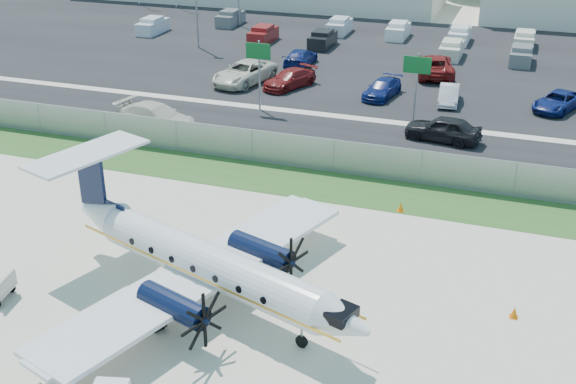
% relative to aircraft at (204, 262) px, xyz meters
% --- Properties ---
extents(ground, '(170.00, 170.00, 0.00)m').
position_rel_aircraft_xyz_m(ground, '(1.35, 0.45, -1.89)').
color(ground, beige).
rests_on(ground, ground).
extents(grass_verge, '(170.00, 4.00, 0.02)m').
position_rel_aircraft_xyz_m(grass_verge, '(1.35, 12.45, -1.88)').
color(grass_verge, '#2D561E').
rests_on(grass_verge, ground).
extents(access_road, '(170.00, 8.00, 0.02)m').
position_rel_aircraft_xyz_m(access_road, '(1.35, 19.45, -1.88)').
color(access_road, black).
rests_on(access_road, ground).
extents(parking_lot, '(170.00, 32.00, 0.02)m').
position_rel_aircraft_xyz_m(parking_lot, '(1.35, 40.45, -1.88)').
color(parking_lot, black).
rests_on(parking_lot, ground).
extents(perimeter_fence, '(120.00, 0.06, 1.99)m').
position_rel_aircraft_xyz_m(perimeter_fence, '(1.35, 14.45, -0.89)').
color(perimeter_fence, gray).
rests_on(perimeter_fence, ground).
extents(sign_left, '(1.80, 0.26, 5.00)m').
position_rel_aircraft_xyz_m(sign_left, '(-6.65, 23.36, 1.72)').
color(sign_left, gray).
rests_on(sign_left, ground).
extents(sign_mid, '(1.80, 0.26, 5.00)m').
position_rel_aircraft_xyz_m(sign_mid, '(4.35, 23.36, 1.72)').
color(sign_mid, gray).
rests_on(sign_mid, ground).
extents(aircraft, '(15.96, 15.55, 4.90)m').
position_rel_aircraft_xyz_m(aircraft, '(0.00, 0.00, 0.00)').
color(aircraft, silver).
rests_on(aircraft, ground).
extents(cone_nose, '(0.34, 0.34, 0.48)m').
position_rel_aircraft_xyz_m(cone_nose, '(12.04, 2.96, -1.66)').
color(cone_nose, orange).
rests_on(cone_nose, ground).
extents(cone_starboard_wing, '(0.35, 0.35, 0.50)m').
position_rel_aircraft_xyz_m(cone_starboard_wing, '(5.98, 10.75, -1.66)').
color(cone_starboard_wing, orange).
rests_on(cone_starboard_wing, ground).
extents(road_car_west, '(6.23, 3.56, 1.70)m').
position_rel_aircraft_xyz_m(road_car_west, '(-11.66, 17.49, -1.89)').
color(road_car_west, beige).
rests_on(road_car_west, ground).
extents(road_car_mid, '(5.03, 2.60, 1.64)m').
position_rel_aircraft_xyz_m(road_car_mid, '(6.56, 21.55, -1.89)').
color(road_car_mid, black).
rests_on(road_car_mid, ground).
extents(parked_car_a, '(4.16, 6.65, 1.71)m').
position_rel_aircraft_xyz_m(parked_car_a, '(-10.18, 29.18, -1.89)').
color(parked_car_a, beige).
rests_on(parked_car_a, ground).
extents(parked_car_b, '(3.75, 5.28, 1.42)m').
position_rel_aircraft_xyz_m(parked_car_b, '(-6.38, 29.19, -1.89)').
color(parked_car_b, maroon).
rests_on(parked_car_b, ground).
extents(parked_car_c, '(2.56, 4.78, 1.32)m').
position_rel_aircraft_xyz_m(parked_car_c, '(0.96, 29.21, -1.89)').
color(parked_car_c, navy).
rests_on(parked_car_c, ground).
extents(parked_car_d, '(1.70, 4.11, 1.32)m').
position_rel_aircraft_xyz_m(parked_car_d, '(5.90, 29.36, -1.89)').
color(parked_car_d, silver).
rests_on(parked_car_d, ground).
extents(parked_car_e, '(3.96, 5.29, 1.34)m').
position_rel_aircraft_xyz_m(parked_car_e, '(13.44, 30.29, -1.89)').
color(parked_car_e, navy).
rests_on(parked_car_e, ground).
extents(parked_car_f, '(2.13, 5.01, 1.44)m').
position_rel_aircraft_xyz_m(parked_car_f, '(-7.59, 35.55, -1.89)').
color(parked_car_f, navy).
rests_on(parked_car_f, ground).
extents(parked_car_g, '(4.15, 6.66, 1.72)m').
position_rel_aircraft_xyz_m(parked_car_g, '(3.80, 36.34, -1.89)').
color(parked_car_g, maroon).
rests_on(parked_car_g, ground).
extents(far_parking_rows, '(56.00, 10.00, 1.60)m').
position_rel_aircraft_xyz_m(far_parking_rows, '(1.35, 45.45, -1.89)').
color(far_parking_rows, gray).
rests_on(far_parking_rows, ground).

